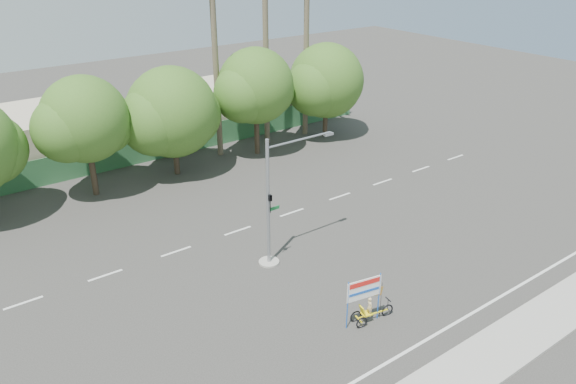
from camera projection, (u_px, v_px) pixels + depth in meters
ground at (354, 281)px, 28.44m from camera, size 120.00×120.00×0.00m
sidewalk_near at (479, 364)px, 22.94m from camera, size 50.00×2.40×0.12m
fence at (168, 144)px, 43.71m from camera, size 38.00×0.08×2.00m
building_left at (15, 142)px, 41.21m from camera, size 12.00×8.00×4.00m
building_right at (227, 104)px, 50.95m from camera, size 14.00×8.00×3.60m
tree_left at (84, 122)px, 35.66m from camera, size 6.66×5.60×8.07m
tree_center at (172, 115)px, 39.12m from camera, size 7.62×6.40×7.85m
tree_right at (255, 89)px, 42.55m from camera, size 6.90×5.80×8.36m
tree_far_right at (326, 83)px, 46.56m from camera, size 7.38×6.20×7.94m
palm_tall at (265, 13)px, 42.53m from camera, size 3.73×3.79×17.45m
palm_mid at (307, 23)px, 45.13m from camera, size 3.73×3.79×15.45m
palm_short at (214, 41)px, 40.80m from camera, size 3.73×3.79×14.45m
traffic_signal at (273, 213)px, 28.93m from camera, size 4.72×1.10×7.00m
trike_billboard at (368, 304)px, 25.08m from camera, size 2.49×0.83×2.48m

